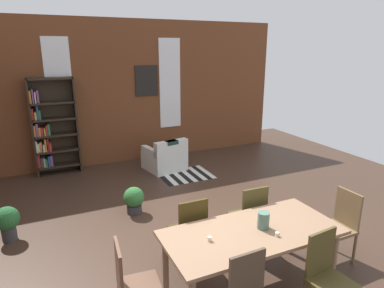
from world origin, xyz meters
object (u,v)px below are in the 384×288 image
Objects in this scene: dining_chair_head_left at (132,284)px; dining_chair_near_right at (328,275)px; dining_table at (252,237)px; vase_on_table at (263,220)px; potted_plant_corner at (134,199)px; armchair_white at (165,158)px; dining_chair_far_right at (250,215)px; dining_chair_far_left at (190,229)px; bookshelf_tall at (51,128)px; potted_plant_by_shelf at (7,221)px; dining_chair_head_right at (340,224)px.

dining_chair_head_left and dining_chair_near_right have the same top height.
dining_chair_head_left is at bearing 179.72° from dining_table.
dining_table is 0.23m from vase_on_table.
dining_chair_near_right is at bearing -69.18° from potted_plant_corner.
armchair_white is 2.16m from potted_plant_corner.
dining_chair_near_right is at bearing -57.24° from dining_table.
dining_chair_far_right is at bearing 89.83° from dining_chair_near_right.
bookshelf_tall reaches higher than dining_chair_far_left.
dining_chair_far_left is (-0.89, 1.38, 0.00)m from dining_chair_near_right.
potted_plant_corner is (1.09, -2.60, -0.78)m from bookshelf_tall.
vase_on_table is 0.20× the size of dining_chair_far_right.
armchair_white is at bearing 65.73° from dining_chair_head_left.
dining_chair_near_right reaches higher than potted_plant_corner.
bookshelf_tall is at bearing 109.98° from dining_table.
dining_chair_far_left is at bearing -37.23° from potted_plant_by_shelf.
dining_chair_far_right and dining_chair_head_left have the same top height.
dining_table is 3.51m from potted_plant_by_shelf.
dining_chair_head_right and dining_chair_near_right have the same top height.
vase_on_table is 0.82m from dining_chair_far_right.
dining_chair_head_right reaches higher than potted_plant_by_shelf.
dining_chair_head_left reaches higher than vase_on_table.
potted_plant_by_shelf is (-2.15, 1.63, -0.21)m from dining_chair_far_left.
armchair_white is at bearing -19.51° from bookshelf_tall.
bookshelf_tall is at bearing 112.69° from potted_plant_corner.
armchair_white is (-0.87, 4.16, -0.23)m from dining_chair_head_right.
dining_chair_far_right is at bearing -90.87° from armchair_white.
dining_chair_far_right is 3.48m from armchair_white.
potted_plant_by_shelf is (-1.23, 2.31, -0.21)m from dining_chair_head_left.
potted_plant_corner is at bearing -124.41° from armchair_white.
dining_chair_head_right is 1.16m from dining_chair_near_right.
vase_on_table is at bearing -0.00° from dining_table.
dining_chair_head_right is 2.74m from dining_chair_head_left.
armchair_white is at bearing 85.08° from vase_on_table.
bookshelf_tall reaches higher than vase_on_table.
dining_chair_head_right is 3.18m from potted_plant_corner.
dining_chair_far_right and dining_chair_head_right have the same top height.
dining_chair_head_right reaches higher than vase_on_table.
dining_chair_head_right is 1.00× the size of dining_chair_near_right.
armchair_white is at bearing 89.13° from dining_chair_far_right.
potted_plant_by_shelf is at bearing -106.61° from bookshelf_tall.
dining_chair_near_right is at bearing -68.32° from bookshelf_tall.
dining_chair_far_left is (-0.90, -0.00, 0.00)m from dining_chair_far_right.
dining_chair_near_right is 1.02× the size of armchair_white.
vase_on_table is 1.55m from dining_chair_head_left.
potted_plant_by_shelf is at bearing 151.80° from dining_chair_far_right.
dining_table reaches higher than potted_plant_corner.
dining_chair_head_right is 1.00× the size of dining_chair_head_left.
bookshelf_tall is (-1.81, 4.98, 0.36)m from dining_table.
dining_chair_far_right is 1.00× the size of dining_chair_far_left.
dining_table is 2.10× the size of dining_chair_far_left.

